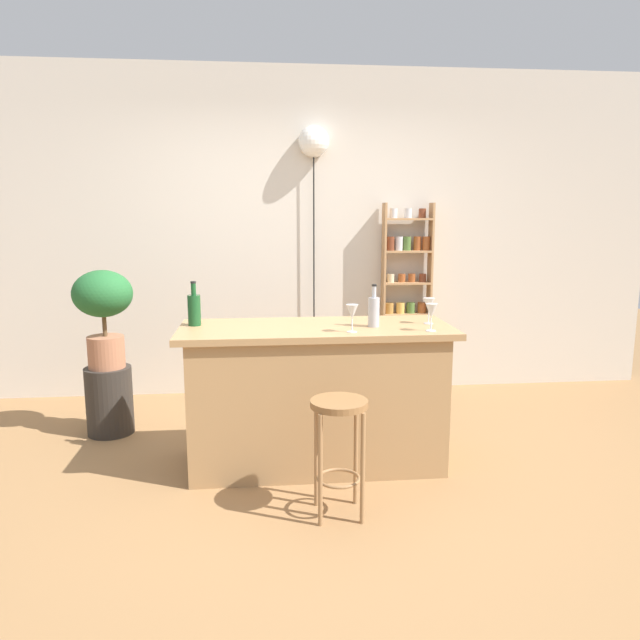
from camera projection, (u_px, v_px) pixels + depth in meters
ground at (321, 483)px, 3.51m from camera, size 12.00×12.00×0.00m
back_wall at (298, 234)px, 5.17m from camera, size 6.40×0.10×2.80m
kitchen_counter at (316, 395)px, 3.73m from camera, size 1.68×0.68×0.89m
bar_stool at (339, 432)px, 3.07m from camera, size 0.30×0.30×0.63m
spice_shelf at (406, 296)px, 5.23m from camera, size 0.43×0.14×1.67m
plant_stool at (109, 400)px, 4.28m from camera, size 0.33×0.33×0.49m
potted_plant at (103, 307)px, 4.16m from camera, size 0.41×0.37×0.70m
bottle_olive_oil at (374, 311)px, 3.62m from camera, size 0.07×0.07×0.26m
bottle_wine_red at (194, 309)px, 3.65m from camera, size 0.08×0.08×0.28m
wine_glass_left at (429, 305)px, 3.71m from camera, size 0.07×0.07×0.16m
wine_glass_center at (352, 312)px, 3.45m from camera, size 0.07×0.07×0.16m
wine_glass_right at (431, 312)px, 3.48m from camera, size 0.07×0.07×0.16m
pendant_globe_light at (314, 144)px, 4.95m from camera, size 0.26×0.26×2.30m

